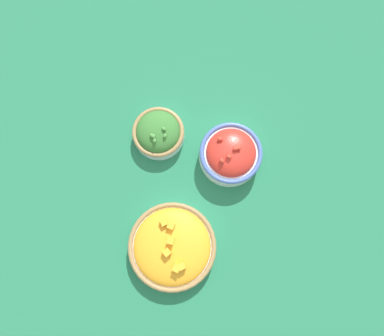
# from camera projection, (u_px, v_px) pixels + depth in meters

# --- Properties ---
(ground_plane) EXTENTS (3.00, 3.00, 0.00)m
(ground_plane) POSITION_uv_depth(u_px,v_px,m) (192.00, 170.00, 0.98)
(ground_plane) COLOR #23704C
(bowl_broccoli) EXTENTS (0.13, 0.13, 0.07)m
(bowl_broccoli) POSITION_uv_depth(u_px,v_px,m) (158.00, 133.00, 0.97)
(bowl_broccoli) COLOR silver
(bowl_broccoli) RESTS_ON ground_plane
(bowl_squash) EXTENTS (0.22, 0.22, 0.08)m
(bowl_squash) POSITION_uv_depth(u_px,v_px,m) (172.00, 247.00, 0.91)
(bowl_squash) COLOR silver
(bowl_squash) RESTS_ON ground_plane
(bowl_cherry_tomatoes) EXTENTS (0.16, 0.16, 0.09)m
(bowl_cherry_tomatoes) POSITION_uv_depth(u_px,v_px,m) (230.00, 153.00, 0.95)
(bowl_cherry_tomatoes) COLOR white
(bowl_cherry_tomatoes) RESTS_ON ground_plane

